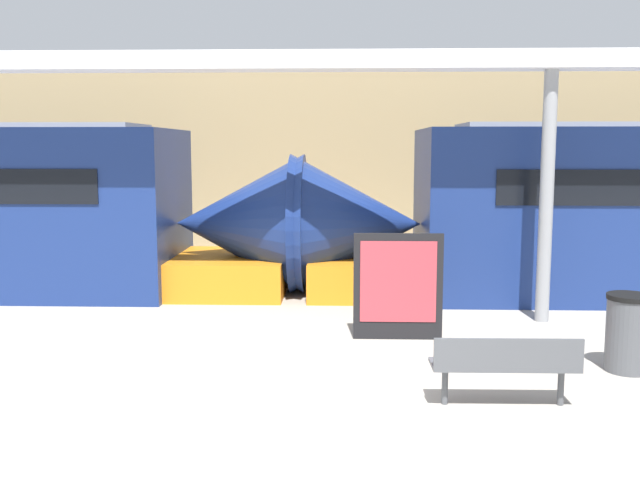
% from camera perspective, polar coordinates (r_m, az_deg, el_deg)
% --- Properties ---
extents(ground_plane, '(60.00, 60.00, 0.00)m').
position_cam_1_polar(ground_plane, '(7.24, 1.83, -14.97)').
color(ground_plane, '#A8A093').
extents(station_wall, '(56.00, 0.20, 5.00)m').
position_cam_1_polar(station_wall, '(18.54, 1.97, 6.63)').
color(station_wall, tan).
rests_on(station_wall, ground_plane).
extents(bench_near, '(1.56, 0.46, 0.79)m').
position_cam_1_polar(bench_near, '(7.92, 14.60, -9.48)').
color(bench_near, '#4C4F54').
rests_on(bench_near, ground_plane).
extents(trash_bin, '(0.57, 0.57, 0.97)m').
position_cam_1_polar(trash_bin, '(9.65, 23.46, -6.83)').
color(trash_bin, '#4C4F54').
rests_on(trash_bin, ground_plane).
extents(poster_board, '(1.28, 0.07, 1.54)m').
position_cam_1_polar(poster_board, '(10.30, 6.26, -3.68)').
color(poster_board, black).
rests_on(poster_board, ground_plane).
extents(support_column_near, '(0.22, 0.22, 3.94)m').
position_cam_1_polar(support_column_near, '(11.72, 17.66, 3.23)').
color(support_column_near, gray).
rests_on(support_column_near, ground_plane).
extents(canopy_beam, '(28.00, 0.60, 0.28)m').
position_cam_1_polar(canopy_beam, '(11.76, 18.08, 13.53)').
color(canopy_beam, silver).
rests_on(canopy_beam, support_column_near).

